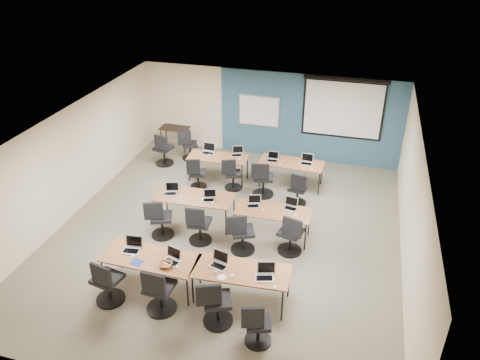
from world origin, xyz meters
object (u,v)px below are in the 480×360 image
(whiteboard, at_px, (259,111))
(laptop_8, at_px, (208,151))
(laptop_2, at_px, (219,262))
(spare_chair_a, at_px, (189,147))
(laptop_9, at_px, (237,153))
(training_table_back_left, at_px, (218,158))
(task_chair_7, at_px, (291,237))
(task_chair_0, at_px, (107,285))
(task_chair_3, at_px, (257,327))
(task_chair_6, at_px, (241,236))
(training_table_mid_left, at_px, (194,198))
(laptop_4, at_px, (171,191))
(training_table_front_right, at_px, (241,272))
(task_chair_11, at_px, (298,191))
(laptop_0, at_px, (132,247))
(task_chair_2, at_px, (216,306))
(task_chair_10, at_px, (263,182))
(task_chair_5, at_px, (199,227))
(training_table_front_left, at_px, (150,259))
(laptop_5, at_px, (209,197))
(task_chair_8, at_px, (197,176))
(laptop_10, at_px, (273,158))
(laptop_6, at_px, (254,203))
(laptop_1, at_px, (172,258))
(task_chair_1, at_px, (159,294))
(utility_table, at_px, (175,130))
(task_chair_4, at_px, (160,222))
(training_table_back_right, at_px, (291,164))
(laptop_7, at_px, (291,206))
(training_table_mid_right, at_px, (273,212))
(laptop_11, at_px, (307,161))
(laptop_3, at_px, (265,274))
(projector_screen, at_px, (343,105))
(spare_chair_b, at_px, (163,152))
(task_chair_9, at_px, (232,177))

(whiteboard, bearing_deg, laptop_8, -120.77)
(laptop_2, xyz_separation_m, spare_chair_a, (-2.76, 5.50, -0.39))
(whiteboard, bearing_deg, laptop_9, -97.45)
(training_table_back_left, xyz_separation_m, task_chair_7, (2.59, -2.81, -0.26))
(task_chair_0, height_order, task_chair_3, task_chair_0)
(task_chair_6, height_order, task_chair_7, same)
(training_table_mid_left, bearing_deg, task_chair_6, -33.26)
(laptop_4, bearing_deg, training_table_front_right, -61.94)
(laptop_4, bearing_deg, task_chair_11, 8.87)
(laptop_0, height_order, task_chair_3, laptop_0)
(task_chair_2, relative_size, laptop_4, 3.15)
(laptop_0, relative_size, task_chair_10, 0.34)
(task_chair_5, bearing_deg, training_table_front_left, -108.98)
(training_table_front_left, xyz_separation_m, laptop_5, (0.42, 2.39, 0.10))
(laptop_9, xyz_separation_m, task_chair_11, (1.92, -1.02, -0.39))
(task_chair_11, bearing_deg, training_table_front_left, -111.42)
(task_chair_0, xyz_separation_m, laptop_8, (0.19, 5.48, 0.36))
(task_chair_8, bearing_deg, laptop_10, 6.15)
(laptop_0, distance_m, laptop_6, 3.01)
(training_table_back_left, distance_m, laptop_10, 1.55)
(laptop_1, xyz_separation_m, task_chair_1, (-0.03, -0.64, -0.35))
(task_chair_3, height_order, utility_table, task_chair_3)
(task_chair_2, bearing_deg, laptop_6, 68.47)
(task_chair_3, distance_m, laptop_5, 3.85)
(training_table_mid_left, distance_m, task_chair_4, 1.02)
(laptop_10, height_order, spare_chair_a, spare_chair_a)
(laptop_5, distance_m, task_chair_5, 0.83)
(task_chair_8, relative_size, laptop_9, 2.99)
(task_chair_8, bearing_deg, task_chair_1, -95.20)
(whiteboard, height_order, training_table_back_right, whiteboard)
(laptop_0, distance_m, task_chair_10, 4.36)
(whiteboard, bearing_deg, task_chair_5, -92.48)
(task_chair_5, xyz_separation_m, task_chair_6, (1.03, -0.07, 0.01))
(task_chair_2, height_order, task_chair_3, task_chair_2)
(laptop_7, bearing_deg, training_table_mid_right, -137.33)
(task_chair_10, xyz_separation_m, laptop_11, (1.04, 0.82, 0.36))
(training_table_front_right, relative_size, laptop_3, 5.30)
(task_chair_3, distance_m, task_chair_7, 2.71)
(task_chair_0, xyz_separation_m, laptop_11, (3.01, 5.57, 0.36))
(training_table_mid_right, distance_m, task_chair_11, 1.63)
(task_chair_6, bearing_deg, training_table_mid_right, 30.33)
(whiteboard, xyz_separation_m, task_chair_8, (-1.13, -2.58, -1.06))
(projector_screen, distance_m, laptop_1, 7.15)
(training_table_mid_left, relative_size, laptop_9, 6.08)
(task_chair_8, xyz_separation_m, task_chair_10, (1.85, 0.08, 0.05))
(task_chair_7, height_order, spare_chair_b, spare_chair_b)
(laptop_9, distance_m, laptop_11, 1.98)
(task_chair_1, xyz_separation_m, laptop_3, (1.88, 0.66, 0.36))
(task_chair_10, bearing_deg, task_chair_9, 161.48)
(laptop_4, relative_size, task_chair_8, 0.35)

